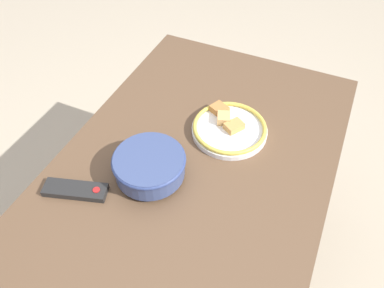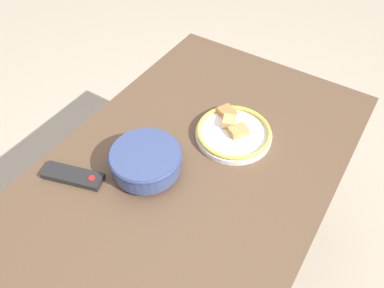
{
  "view_description": "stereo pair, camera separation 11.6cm",
  "coord_description": "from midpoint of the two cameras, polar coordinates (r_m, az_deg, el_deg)",
  "views": [
    {
      "loc": [
        -0.66,
        -0.3,
        1.63
      ],
      "look_at": [
        0.05,
        0.02,
        0.77
      ],
      "focal_mm": 35.0,
      "sensor_mm": 36.0,
      "label": 1
    },
    {
      "loc": [
        -0.61,
        -0.4,
        1.63
      ],
      "look_at": [
        0.05,
        0.02,
        0.77
      ],
      "focal_mm": 35.0,
      "sensor_mm": 36.0,
      "label": 2
    }
  ],
  "objects": [
    {
      "name": "tv_remote",
      "position": [
        1.16,
        -15.0,
        -4.87
      ],
      "size": [
        0.11,
        0.19,
        0.02
      ],
      "rotation": [
        0.0,
        0.0,
        3.44
      ],
      "color": "black",
      "rests_on": "dining_table"
    },
    {
      "name": "dining_table",
      "position": [
        1.22,
        2.26,
        -6.31
      ],
      "size": [
        1.3,
        0.82,
        0.73
      ],
      "color": "brown",
      "rests_on": "ground_plane"
    },
    {
      "name": "ground_plane",
      "position": [
        1.78,
        1.63,
        -18.56
      ],
      "size": [
        8.0,
        8.0,
        0.0
      ],
      "primitive_type": "plane",
      "color": "#B7A88E"
    },
    {
      "name": "noodle_bowl",
      "position": [
        1.11,
        -4.09,
        -2.65
      ],
      "size": [
        0.22,
        0.22,
        0.08
      ],
      "color": "#384775",
      "rests_on": "dining_table"
    },
    {
      "name": "food_plate",
      "position": [
        1.24,
        9.0,
        1.66
      ],
      "size": [
        0.25,
        0.25,
        0.05
      ],
      "color": "white",
      "rests_on": "dining_table"
    }
  ]
}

